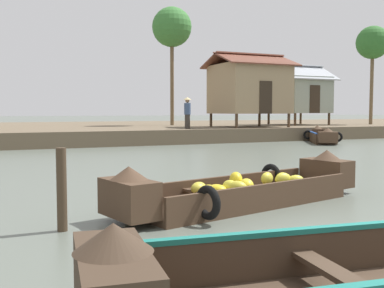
{
  "coord_description": "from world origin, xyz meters",
  "views": [
    {
      "loc": [
        -3.85,
        -3.36,
        1.67
      ],
      "look_at": [
        0.44,
        6.29,
        0.92
      ],
      "focal_mm": 43.49,
      "sensor_mm": 36.0,
      "label": 1
    }
  ],
  "objects_px": {
    "palm_tree_mid": "(373,44)",
    "mooring_post": "(62,190)",
    "banana_boat": "(245,189)",
    "palm_tree_near": "(172,28)",
    "fishing_skiff_distant": "(322,137)",
    "vendor_person": "(187,111)",
    "stilt_house_right": "(298,94)",
    "stilt_house_mid_right": "(249,88)"
  },
  "relations": [
    {
      "from": "stilt_house_right",
      "to": "palm_tree_near",
      "type": "bearing_deg",
      "value": 163.66
    },
    {
      "from": "palm_tree_mid",
      "to": "mooring_post",
      "type": "distance_m",
      "value": 30.52
    },
    {
      "from": "mooring_post",
      "to": "palm_tree_mid",
      "type": "bearing_deg",
      "value": 37.32
    },
    {
      "from": "stilt_house_mid_right",
      "to": "palm_tree_mid",
      "type": "distance_m",
      "value": 11.15
    },
    {
      "from": "fishing_skiff_distant",
      "to": "vendor_person",
      "type": "bearing_deg",
      "value": 157.69
    },
    {
      "from": "banana_boat",
      "to": "mooring_post",
      "type": "xyz_separation_m",
      "value": [
        -3.24,
        -0.5,
        0.29
      ]
    },
    {
      "from": "banana_boat",
      "to": "fishing_skiff_distant",
      "type": "bearing_deg",
      "value": 46.05
    },
    {
      "from": "stilt_house_mid_right",
      "to": "vendor_person",
      "type": "distance_m",
      "value": 4.87
    },
    {
      "from": "palm_tree_mid",
      "to": "fishing_skiff_distant",
      "type": "bearing_deg",
      "value": -149.02
    },
    {
      "from": "banana_boat",
      "to": "stilt_house_right",
      "type": "xyz_separation_m",
      "value": [
        15.31,
        18.93,
        2.51
      ]
    },
    {
      "from": "palm_tree_mid",
      "to": "stilt_house_right",
      "type": "bearing_deg",
      "value": 166.59
    },
    {
      "from": "palm_tree_near",
      "to": "mooring_post",
      "type": "bearing_deg",
      "value": -115.2
    },
    {
      "from": "palm_tree_near",
      "to": "vendor_person",
      "type": "bearing_deg",
      "value": -104.19
    },
    {
      "from": "palm_tree_near",
      "to": "mooring_post",
      "type": "distance_m",
      "value": 25.0
    },
    {
      "from": "banana_boat",
      "to": "fishing_skiff_distant",
      "type": "distance_m",
      "value": 17.48
    },
    {
      "from": "stilt_house_mid_right",
      "to": "palm_tree_mid",
      "type": "xyz_separation_m",
      "value": [
        10.58,
        1.09,
        3.34
      ]
    },
    {
      "from": "banana_boat",
      "to": "stilt_house_right",
      "type": "bearing_deg",
      "value": 51.03
    },
    {
      "from": "palm_tree_mid",
      "to": "vendor_person",
      "type": "bearing_deg",
      "value": -171.08
    },
    {
      "from": "fishing_skiff_distant",
      "to": "palm_tree_mid",
      "type": "relative_size",
      "value": 0.61
    },
    {
      "from": "palm_tree_mid",
      "to": "mooring_post",
      "type": "bearing_deg",
      "value": -142.68
    },
    {
      "from": "palm_tree_mid",
      "to": "palm_tree_near",
      "type": "bearing_deg",
      "value": 164.79
    },
    {
      "from": "palm_tree_near",
      "to": "palm_tree_mid",
      "type": "distance_m",
      "value": 14.06
    },
    {
      "from": "fishing_skiff_distant",
      "to": "banana_boat",
      "type": "bearing_deg",
      "value": -133.95
    },
    {
      "from": "banana_boat",
      "to": "palm_tree_mid",
      "type": "height_order",
      "value": "palm_tree_mid"
    },
    {
      "from": "fishing_skiff_distant",
      "to": "mooring_post",
      "type": "relative_size",
      "value": 3.59
    },
    {
      "from": "stilt_house_right",
      "to": "mooring_post",
      "type": "height_order",
      "value": "stilt_house_right"
    },
    {
      "from": "fishing_skiff_distant",
      "to": "vendor_person",
      "type": "distance_m",
      "value": 7.28
    },
    {
      "from": "fishing_skiff_distant",
      "to": "vendor_person",
      "type": "xyz_separation_m",
      "value": [
        -6.62,
        2.71,
        1.35
      ]
    },
    {
      "from": "fishing_skiff_distant",
      "to": "stilt_house_mid_right",
      "type": "distance_m",
      "value": 5.26
    },
    {
      "from": "stilt_house_right",
      "to": "palm_tree_near",
      "type": "height_order",
      "value": "palm_tree_near"
    },
    {
      "from": "stilt_house_mid_right",
      "to": "vendor_person",
      "type": "bearing_deg",
      "value": -164.2
    },
    {
      "from": "fishing_skiff_distant",
      "to": "stilt_house_mid_right",
      "type": "height_order",
      "value": "stilt_house_mid_right"
    },
    {
      "from": "fishing_skiff_distant",
      "to": "stilt_house_right",
      "type": "distance_m",
      "value": 7.52
    },
    {
      "from": "fishing_skiff_distant",
      "to": "palm_tree_mid",
      "type": "distance_m",
      "value": 11.57
    },
    {
      "from": "banana_boat",
      "to": "vendor_person",
      "type": "height_order",
      "value": "vendor_person"
    },
    {
      "from": "stilt_house_right",
      "to": "palm_tree_near",
      "type": "distance_m",
      "value": 9.6
    },
    {
      "from": "palm_tree_near",
      "to": "vendor_person",
      "type": "xyz_separation_m",
      "value": [
        -1.53,
        -6.05,
        -5.37
      ]
    },
    {
      "from": "stilt_house_right",
      "to": "palm_tree_mid",
      "type": "distance_m",
      "value": 6.48
    },
    {
      "from": "stilt_house_right",
      "to": "palm_tree_mid",
      "type": "relative_size",
      "value": 0.6
    },
    {
      "from": "mooring_post",
      "to": "fishing_skiff_distant",
      "type": "bearing_deg",
      "value": 40.42
    },
    {
      "from": "fishing_skiff_distant",
      "to": "mooring_post",
      "type": "bearing_deg",
      "value": -139.58
    },
    {
      "from": "stilt_house_right",
      "to": "palm_tree_mid",
      "type": "xyz_separation_m",
      "value": [
        5.28,
        -1.26,
        3.54
      ]
    }
  ]
}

